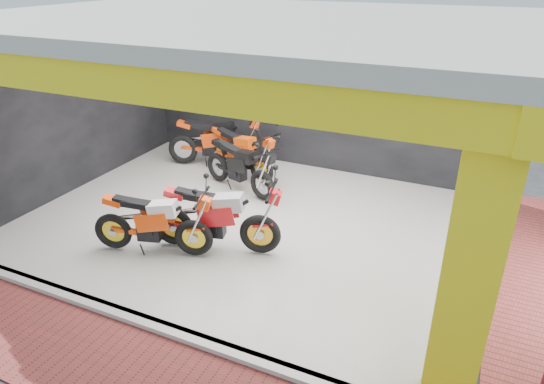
{
  "coord_description": "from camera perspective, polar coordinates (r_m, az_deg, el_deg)",
  "views": [
    {
      "loc": [
        3.65,
        -4.95,
        4.4
      ],
      "look_at": [
        0.54,
        1.78,
        0.9
      ],
      "focal_mm": 32.0,
      "sensor_mm": 36.0,
      "label": 1
    }
  ],
  "objects": [
    {
      "name": "ground",
      "position": [
        7.56,
        -9.57,
        -10.72
      ],
      "size": [
        80.0,
        80.0,
        0.0
      ],
      "primitive_type": "plane",
      "color": "#2D2D30",
      "rests_on": "ground"
    },
    {
      "name": "showroom_floor",
      "position": [
        8.97,
        -2.54,
        -3.74
      ],
      "size": [
        8.0,
        6.0,
        0.1
      ],
      "primitive_type": "cube",
      "color": "silver",
      "rests_on": "ground"
    },
    {
      "name": "showroom_ceiling",
      "position": [
        7.89,
        -3.06,
        19.43
      ],
      "size": [
        8.4,
        6.4,
        0.2
      ],
      "primitive_type": "cube",
      "color": "beige",
      "rests_on": "corner_column"
    },
    {
      "name": "back_wall",
      "position": [
        11.02,
        4.79,
        11.27
      ],
      "size": [
        8.2,
        0.2,
        3.5
      ],
      "primitive_type": "cube",
      "color": "black",
      "rests_on": "ground"
    },
    {
      "name": "left_wall",
      "position": [
        10.74,
        -22.86,
        9.03
      ],
      "size": [
        0.2,
        6.2,
        3.5
      ],
      "primitive_type": "cube",
      "color": "black",
      "rests_on": "ground"
    },
    {
      "name": "corner_column",
      "position": [
        4.97,
        22.23,
        -9.08
      ],
      "size": [
        0.5,
        0.5,
        3.5
      ],
      "primitive_type": "cube",
      "color": "yellow",
      "rests_on": "ground"
    },
    {
      "name": "header_beam_front",
      "position": [
        5.49,
        -17.99,
        12.54
      ],
      "size": [
        8.4,
        0.3,
        0.4
      ],
      "primitive_type": "cube",
      "color": "yellow",
      "rests_on": "corner_column"
    },
    {
      "name": "header_beam_right",
      "position": [
        7.05,
        28.16,
        13.44
      ],
      "size": [
        0.3,
        6.4,
        0.4
      ],
      "primitive_type": "cube",
      "color": "yellow",
      "rests_on": "corner_column"
    },
    {
      "name": "floor_kerb",
      "position": [
        6.9,
        -14.42,
        -14.74
      ],
      "size": [
        8.0,
        0.2,
        0.1
      ],
      "primitive_type": "cube",
      "color": "silver",
      "rests_on": "ground"
    },
    {
      "name": "paver_front",
      "position": [
        6.51,
        -18.81,
        -18.71
      ],
      "size": [
        9.0,
        1.4,
        0.03
      ],
      "primitive_type": "cube",
      "color": "maroon",
      "rests_on": "ground"
    },
    {
      "name": "paver_right",
      "position": [
        8.3,
        29.02,
        -10.24
      ],
      "size": [
        1.4,
        7.0,
        0.03
      ],
      "primitive_type": "cube",
      "color": "maroon",
      "rests_on": "ground"
    },
    {
      "name": "moto_hero",
      "position": [
        7.71,
        -9.33,
        -3.38
      ],
      "size": [
        2.24,
        1.33,
        1.29
      ],
      "primitive_type": null,
      "rotation": [
        0.0,
        0.0,
        0.28
      ],
      "color": "#FF440A",
      "rests_on": "showroom_floor"
    },
    {
      "name": "moto_row_a",
      "position": [
        7.65,
        -1.43,
        -2.83
      ],
      "size": [
        2.41,
        1.38,
        1.39
      ],
      "primitive_type": null,
      "rotation": [
        0.0,
        0.0,
        0.25
      ],
      "color": "red",
      "rests_on": "showroom_floor"
    },
    {
      "name": "moto_row_b",
      "position": [
        9.46,
        -1.17,
        2.49
      ],
      "size": [
        2.22,
        1.41,
        1.27
      ],
      "primitive_type": null,
      "rotation": [
        0.0,
        0.0,
        -0.33
      ],
      "color": "black",
      "rests_on": "showroom_floor"
    },
    {
      "name": "moto_row_c",
      "position": [
        10.17,
        -1.26,
        4.27
      ],
      "size": [
        2.28,
        1.41,
        1.31
      ],
      "primitive_type": null,
      "rotation": [
        0.0,
        0.0,
        -0.31
      ],
      "color": "#E23D09",
      "rests_on": "showroom_floor"
    },
    {
      "name": "moto_row_d",
      "position": [
        11.1,
        -3.16,
        6.33
      ],
      "size": [
        2.45,
        1.5,
        1.41
      ],
      "primitive_type": null,
      "rotation": [
        0.0,
        0.0,
        0.3
      ],
      "color": "red",
      "rests_on": "showroom_floor"
    }
  ]
}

